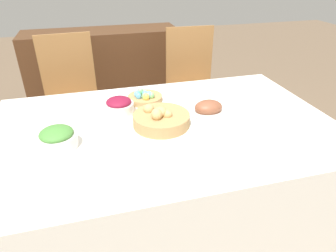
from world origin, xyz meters
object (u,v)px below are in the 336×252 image
at_px(green_salad_bowl, 57,138).
at_px(butter_dish, 127,149).
at_px(beet_salad_bowl, 119,106).
at_px(ham_platter, 208,108).
at_px(fork, 162,169).
at_px(drinking_cup, 236,129).
at_px(dinner_plate, 197,163).
at_px(bread_basket, 161,119).
at_px(chair_far_right, 192,85).
at_px(sideboard, 105,75).
at_px(egg_basket, 145,97).
at_px(spoon, 236,157).
at_px(chair_far_left, 72,97).
at_px(knife, 230,158).

xyz_separation_m(green_salad_bowl, butter_dish, (0.32, -0.13, -0.03)).
bearing_deg(beet_salad_bowl, ham_platter, -14.61).
xyz_separation_m(fork, drinking_cup, (0.43, 0.17, 0.04)).
relative_size(dinner_plate, butter_dish, 1.95).
height_order(bread_basket, dinner_plate, bread_basket).
height_order(chair_far_right, sideboard, chair_far_right).
bearing_deg(chair_far_right, ham_platter, -100.98).
xyz_separation_m(egg_basket, ham_platter, (0.33, -0.25, 0.00)).
distance_m(green_salad_bowl, spoon, 0.85).
distance_m(egg_basket, spoon, 0.77).
relative_size(beet_salad_bowl, fork, 0.97).
xyz_separation_m(chair_far_right, beet_salad_bowl, (-0.72, -0.75, 0.23)).
bearing_deg(egg_basket, fork, -95.30).
xyz_separation_m(chair_far_left, ham_platter, (0.81, -0.88, 0.21)).
height_order(chair_far_left, green_salad_bowl, chair_far_left).
bearing_deg(sideboard, knife, -78.45).
bearing_deg(bread_basket, fork, -102.93).
height_order(chair_far_left, drinking_cup, chair_far_left).
xyz_separation_m(spoon, drinking_cup, (0.08, 0.17, 0.04)).
bearing_deg(beet_salad_bowl, sideboard, 89.58).
xyz_separation_m(beet_salad_bowl, spoon, (0.46, -0.59, -0.04)).
bearing_deg(ham_platter, drinking_cup, -83.36).
xyz_separation_m(ham_platter, drinking_cup, (0.03, -0.29, 0.02)).
bearing_deg(chair_far_right, drinking_cup, -96.08).
bearing_deg(green_salad_bowl, ham_platter, 10.57).
height_order(green_salad_bowl, beet_salad_bowl, green_salad_bowl).
distance_m(knife, drinking_cup, 0.21).
xyz_separation_m(drinking_cup, butter_dish, (-0.56, 0.00, -0.03)).
distance_m(sideboard, beet_salad_bowl, 1.49).
bearing_deg(fork, spoon, -3.29).
relative_size(chair_far_left, spoon, 5.76).
relative_size(dinner_plate, knife, 1.51).
xyz_separation_m(dinner_plate, spoon, (0.19, 0.00, -0.00)).
bearing_deg(egg_basket, beet_salad_bowl, -145.50).
bearing_deg(knife, ham_platter, 77.10).
xyz_separation_m(chair_far_right, fork, (-0.61, -1.34, 0.18)).
relative_size(knife, drinking_cup, 2.07).
height_order(chair_far_left, knife, chair_far_left).
relative_size(chair_far_left, drinking_cup, 11.90).
distance_m(chair_far_right, knife, 1.38).
height_order(sideboard, spoon, sideboard).
xyz_separation_m(dinner_plate, knife, (0.16, 0.00, -0.00)).
bearing_deg(sideboard, fork, -87.20).
distance_m(chair_far_left, ham_platter, 1.21).
distance_m(knife, spoon, 0.03).
bearing_deg(knife, drinking_cup, 53.47).
bearing_deg(bread_basket, egg_basket, 93.94).
distance_m(sideboard, dinner_plate, 2.08).
height_order(bread_basket, drinking_cup, bread_basket).
bearing_deg(spoon, fork, -176.71).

